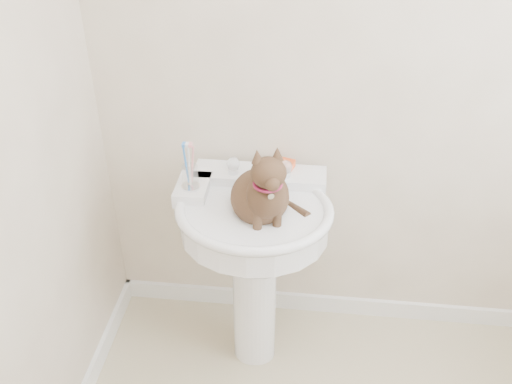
% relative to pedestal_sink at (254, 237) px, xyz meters
% --- Properties ---
extents(wall_back, '(2.20, 0.00, 2.50)m').
position_rel_pedestal_sink_xyz_m(wall_back, '(0.44, 0.29, 0.61)').
color(wall_back, beige).
rests_on(wall_back, ground).
extents(baseboard_back, '(2.20, 0.02, 0.09)m').
position_rel_pedestal_sink_xyz_m(baseboard_back, '(0.44, 0.28, -0.60)').
color(baseboard_back, white).
rests_on(baseboard_back, floor).
extents(pedestal_sink, '(0.59, 0.58, 0.82)m').
position_rel_pedestal_sink_xyz_m(pedestal_sink, '(0.00, 0.00, 0.00)').
color(pedestal_sink, white).
rests_on(pedestal_sink, floor).
extents(faucet, '(0.28, 0.12, 0.14)m').
position_rel_pedestal_sink_xyz_m(faucet, '(0.00, 0.15, 0.22)').
color(faucet, silver).
rests_on(faucet, pedestal_sink).
extents(soap_bar, '(0.10, 0.08, 0.03)m').
position_rel_pedestal_sink_xyz_m(soap_bar, '(0.09, 0.23, 0.19)').
color(soap_bar, '#E5501D').
rests_on(soap_bar, pedestal_sink).
extents(toothbrush_cup, '(0.07, 0.07, 0.18)m').
position_rel_pedestal_sink_xyz_m(toothbrush_cup, '(-0.24, 0.05, 0.22)').
color(toothbrush_cup, silver).
rests_on(toothbrush_cup, pedestal_sink).
extents(cat, '(0.23, 0.29, 0.43)m').
position_rel_pedestal_sink_xyz_m(cat, '(0.03, -0.04, 0.22)').
color(cat, brown).
rests_on(cat, pedestal_sink).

